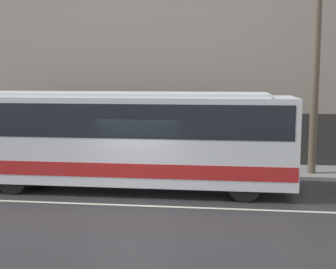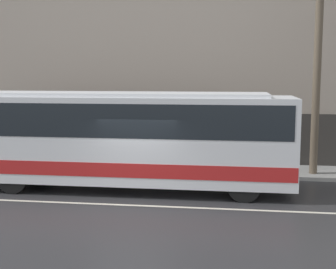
{
  "view_description": "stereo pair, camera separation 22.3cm",
  "coord_description": "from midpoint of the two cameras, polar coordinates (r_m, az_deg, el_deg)",
  "views": [
    {
      "loc": [
        2.74,
        -13.25,
        3.89
      ],
      "look_at": [
        0.8,
        1.95,
        1.89
      ],
      "focal_mm": 50.0,
      "sensor_mm": 36.0,
      "label": 1
    },
    {
      "loc": [
        2.96,
        -13.22,
        3.89
      ],
      "look_at": [
        0.8,
        1.95,
        1.89
      ],
      "focal_mm": 50.0,
      "sensor_mm": 36.0,
      "label": 2
    }
  ],
  "objects": [
    {
      "name": "ground_plane",
      "position": [
        14.08,
        -4.76,
        -8.62
      ],
      "size": [
        60.0,
        60.0,
        0.0
      ],
      "primitive_type": "plane",
      "color": "#2D2D30"
    },
    {
      "name": "sidewalk",
      "position": [
        19.03,
        -1.51,
        -4.15
      ],
      "size": [
        60.0,
        2.38,
        0.14
      ],
      "color": "gray",
      "rests_on": "ground_plane"
    },
    {
      "name": "building_facade",
      "position": [
        19.97,
        -0.97,
        8.76
      ],
      "size": [
        60.0,
        0.35,
        9.03
      ],
      "color": "gray",
      "rests_on": "ground_plane"
    },
    {
      "name": "lane_stripe",
      "position": [
        14.08,
        -4.76,
        -8.61
      ],
      "size": [
        54.0,
        0.14,
        0.01
      ],
      "color": "beige",
      "rests_on": "ground_plane"
    },
    {
      "name": "transit_bus",
      "position": [
        15.76,
        -6.29,
        -0.07
      ],
      "size": [
        11.47,
        2.54,
        3.27
      ],
      "color": "silver",
      "rests_on": "ground_plane"
    },
    {
      "name": "utility_pole_near",
      "position": [
        18.24,
        17.23,
        7.83
      ],
      "size": [
        0.29,
        0.29,
        7.96
      ],
      "color": "brown",
      "rests_on": "sidewalk"
    },
    {
      "name": "pedestrian_waiting",
      "position": [
        20.55,
        -15.79,
        -1.22
      ],
      "size": [
        0.36,
        0.36,
        1.63
      ],
      "color": "maroon",
      "rests_on": "sidewalk"
    }
  ]
}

